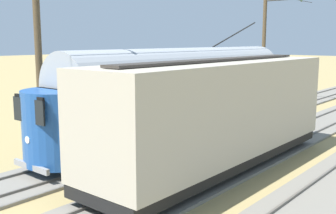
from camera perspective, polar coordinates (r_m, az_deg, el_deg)
The scene contains 7 objects.
ground_plane at distance 19.10m, azimuth 14.56°, elevation -5.13°, with size 220.00×220.00×0.00m, color #9E8956.
track_adjacent_siding at distance 19.37m, azimuth 14.97°, elevation -4.79°, with size 2.80×80.00×0.18m.
track_third_siding at distance 21.31m, azimuth 5.08°, elevation -3.23°, with size 2.80×80.00×0.18m.
vintage_streetcar at distance 19.68m, azimuth 2.57°, elevation 2.28°, with size 2.65×17.09×5.54m.
boxcar_adjacent at distance 14.62m, azimuth 6.99°, elevation -0.61°, with size 2.96×11.34×3.85m.
catenary_pole_foreground at distance 32.39m, azimuth 13.30°, elevation 8.16°, with size 3.00×0.28×7.98m.
catenary_pole_mid_near at distance 17.30m, azimuth -17.45°, elevation 7.22°, with size 3.00×0.28×7.98m.
Camera 1 is at (-7.78, 16.81, 4.66)m, focal length 43.79 mm.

